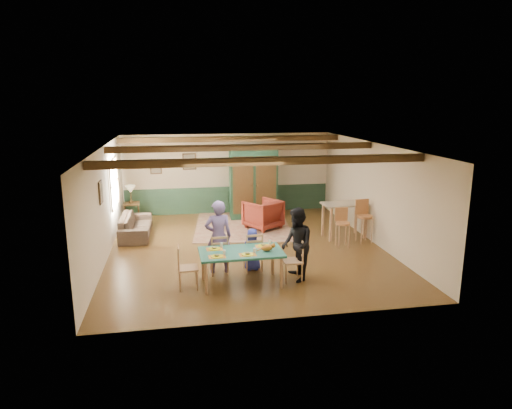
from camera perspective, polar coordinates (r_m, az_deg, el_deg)
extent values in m
plane|color=#4B3015|center=(12.06, -1.17, -5.49)|extent=(8.00, 8.00, 0.00)
cube|color=beige|center=(15.59, -3.49, 3.87)|extent=(7.00, 0.02, 2.70)
cube|color=beige|center=(11.69, -18.40, 0.11)|extent=(0.02, 8.00, 2.70)
cube|color=beige|center=(12.71, 14.60, 1.36)|extent=(0.02, 8.00, 2.70)
cube|color=silver|center=(11.49, -1.23, 7.39)|extent=(7.00, 8.00, 0.02)
cube|color=#1F3926|center=(15.74, -3.44, 0.63)|extent=(6.95, 0.03, 0.90)
cube|color=#32210E|center=(9.25, 1.00, 5.44)|extent=(6.95, 0.16, 0.16)
cube|color=#32210E|center=(11.89, -1.53, 7.14)|extent=(6.95, 0.16, 0.16)
cube|color=#32210E|center=(14.45, -3.09, 8.18)|extent=(6.95, 0.16, 0.16)
imported|color=#62518B|center=(10.23, -4.73, -4.04)|extent=(0.61, 0.41, 1.67)
imported|color=black|center=(9.82, 5.12, -5.02)|extent=(0.62, 0.79, 1.60)
imported|color=navy|center=(10.45, -0.46, -5.64)|extent=(0.48, 0.32, 0.97)
cube|color=tan|center=(14.11, -1.70, -2.69)|extent=(3.21, 3.68, 0.01)
cube|color=#133120|center=(14.87, -0.35, 2.83)|extent=(1.70, 0.72, 2.39)
imported|color=#511410|center=(13.77, 0.87, -1.21)|extent=(1.31, 1.32, 0.88)
imported|color=#3E3026|center=(13.52, -14.78, -2.53)|extent=(0.83, 2.07, 0.60)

